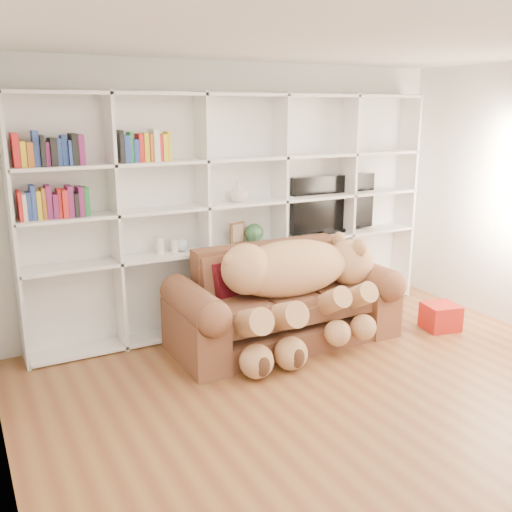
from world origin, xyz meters
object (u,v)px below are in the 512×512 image
sofa (282,307)px  teddy_bear (296,280)px  tv (333,204)px  gift_box (440,317)px

sofa → teddy_bear: bearing=-78.1°
teddy_bear → tv: size_ratio=1.65×
tv → teddy_bear: bearing=-139.7°
sofa → tv: size_ratio=2.02×
teddy_bear → gift_box: teddy_bear is taller
sofa → teddy_bear: teddy_bear is taller
sofa → tv: bearing=32.7°
teddy_bear → gift_box: bearing=-22.1°
sofa → tv: tv is taller
gift_box → tv: (-0.55, 1.21, 1.05)m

